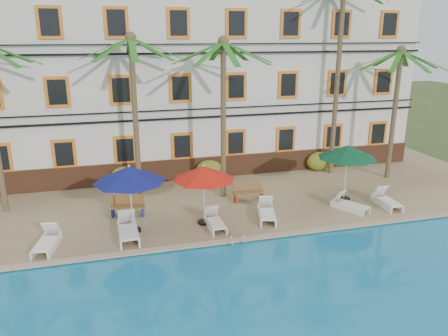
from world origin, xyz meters
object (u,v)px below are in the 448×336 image
object	(u,v)px
palm_d	(339,57)
umbrella_green	(347,152)
lounger_b	(128,230)
lounger_f	(386,200)
bench_left	(128,205)
lounger_e	(349,204)
umbrella_blue	(129,175)
bench_right	(248,191)
lounger_d	(267,212)
palm_c	(223,96)
umbrella_red	(204,173)
palm_e	(396,94)
pool_ladder	(236,242)
lounger_a	(47,241)
lounger_c	(215,221)
palm_b	(134,93)

from	to	relation	value
palm_d	umbrella_green	size ratio (longest dim) A/B	3.72
lounger_b	lounger_f	size ratio (longest dim) A/B	1.15
palm_d	bench_left	size ratio (longest dim) A/B	6.65
lounger_b	lounger_e	distance (m)	9.90
lounger_b	umbrella_blue	bearing A→B (deg)	65.83
lounger_b	lounger_e	bearing A→B (deg)	1.24
palm_d	umbrella_blue	xyz separation A→B (m)	(-11.53, -4.94, -4.10)
bench_right	lounger_d	bearing A→B (deg)	-87.52
palm_c	bench_right	xyz separation A→B (m)	(1.01, -0.91, -4.48)
lounger_f	bench_right	xyz separation A→B (m)	(-5.98, 2.34, 0.20)
palm_c	umbrella_red	world-z (taller)	palm_c
bench_left	umbrella_red	bearing A→B (deg)	-29.23
palm_e	bench_left	xyz separation A→B (m)	(-14.30, -1.66, -4.19)
palm_e	umbrella_red	distance (m)	11.97
lounger_f	bench_right	size ratio (longest dim) A/B	1.21
lounger_d	pool_ladder	size ratio (longest dim) A/B	2.68
palm_e	lounger_d	size ratio (longest dim) A/B	3.58
palm_d	bench_right	size ratio (longest dim) A/B	6.92
umbrella_red	bench_left	xyz separation A→B (m)	(-3.08, 1.72, -1.76)
palm_c	lounger_a	distance (m)	9.77
umbrella_blue	bench_left	distance (m)	2.62
lounger_b	lounger_e	size ratio (longest dim) A/B	1.16
palm_c	bench_right	bearing A→B (deg)	-42.13
umbrella_blue	lounger_c	bearing A→B (deg)	-8.20
palm_d	lounger_a	size ratio (longest dim) A/B	5.46
lounger_b	lounger_e	world-z (taller)	lounger_b
umbrella_blue	lounger_c	world-z (taller)	umbrella_blue
umbrella_green	lounger_d	world-z (taller)	umbrella_green
lounger_f	lounger_e	bearing A→B (deg)	178.93
pool_ladder	palm_e	bearing A→B (deg)	27.43
umbrella_red	umbrella_green	xyz separation A→B (m)	(7.11, 0.93, 0.16)
palm_b	palm_d	bearing A→B (deg)	4.24
lounger_c	bench_left	xyz separation A→B (m)	(-3.40, 2.22, 0.21)
lounger_d	lounger_e	world-z (taller)	lounger_d
umbrella_green	lounger_b	size ratio (longest dim) A/B	1.35
palm_c	lounger_a	bearing A→B (deg)	-155.13
palm_c	lounger_b	bearing A→B (deg)	-144.51
lounger_c	lounger_e	distance (m)	6.39
bench_left	lounger_c	bearing A→B (deg)	-33.22
palm_d	palm_e	bearing A→B (deg)	-29.80
umbrella_red	lounger_d	world-z (taller)	umbrella_red
bench_right	pool_ladder	world-z (taller)	bench_right
lounger_d	umbrella_red	bearing A→B (deg)	175.31
lounger_d	lounger_e	size ratio (longest dim) A/B	1.11
lounger_e	pool_ladder	distance (m)	6.15
palm_e	lounger_b	world-z (taller)	palm_e
lounger_b	bench_left	size ratio (longest dim) A/B	1.33
palm_b	lounger_a	distance (m)	7.76
umbrella_green	lounger_b	distance (m)	10.61
palm_d	lounger_d	distance (m)	9.96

